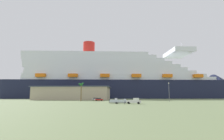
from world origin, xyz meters
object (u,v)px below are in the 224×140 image
Objects in this scene: pickup_truck at (134,101)px; parked_car_red_hatchback at (99,99)px; street_lamp at (169,89)px; palm_tree at (81,87)px; cruise_ship at (117,80)px; small_boat_on_trailer at (119,101)px; parked_car_white_van at (95,99)px.

parked_car_red_hatchback is at bearing 119.17° from pickup_truck.
pickup_truck is 0.62× the size of street_lamp.
palm_tree is 45.99m from street_lamp.
pickup_truck is at bearing -45.60° from palm_tree.
parked_car_red_hatchback is at bearing -98.43° from cruise_ship.
cruise_ship is at bearing 94.13° from pickup_truck.
small_boat_on_trailer is at bearing -51.22° from palm_tree.
pickup_truck is 34.13m from parked_car_red_hatchback.
street_lamp reaches higher than pickup_truck.
cruise_ship is 38.90× the size of pickup_truck.
cruise_ship is 22.99× the size of palm_tree.
cruise_ship is 53.21× the size of parked_car_red_hatchback.
cruise_ship is 51.15× the size of parked_car_white_van.
pickup_truck is 0.59× the size of palm_tree.
palm_tree is at bearing -105.46° from cruise_ship.
parked_car_red_hatchback is (9.34, 3.27, -6.86)m from palm_tree.
pickup_truck reaches higher than small_boat_on_trailer.
pickup_truck reaches higher than parked_car_red_hatchback.
palm_tree reaches higher than pickup_truck.
cruise_ship is at bearing 77.91° from parked_car_white_van.
parked_car_white_van is at bearing 159.41° from street_lamp.
pickup_truck is 41.74m from parked_car_white_van.
parked_car_red_hatchback is (-16.63, 29.80, -0.21)m from pickup_truck.
cruise_ship reaches higher than street_lamp.
parked_car_white_van is (-12.54, -58.55, -15.89)m from cruise_ship.
palm_tree is (-25.97, 26.52, 6.65)m from pickup_truck.
parked_car_red_hatchback is at bearing 111.08° from small_boat_on_trailer.
small_boat_on_trailer is 0.83× the size of palm_tree.
pickup_truck is at bearing -131.70° from street_lamp.
small_boat_on_trailer is 0.87× the size of street_lamp.
parked_car_white_van is (6.53, 10.41, -6.86)m from palm_tree.
pickup_truck is (6.90, -95.49, -15.68)m from cruise_ship.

